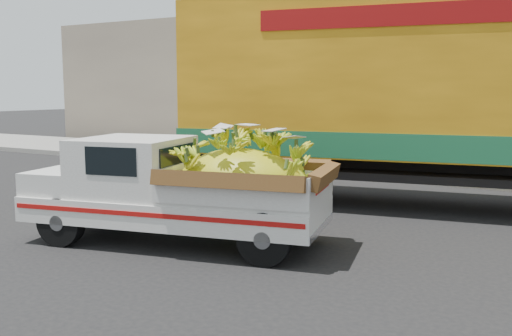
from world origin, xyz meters
The scene contains 5 objects.
ground centered at (0.00, 0.00, 0.00)m, with size 100.00×100.00×0.00m, color black.
curb centered at (0.00, 6.37, 0.07)m, with size 60.00×0.25×0.15m, color gray.
sidewalk centered at (0.00, 8.47, 0.07)m, with size 60.00×4.00×0.14m, color gray.
building_left centered at (-8.00, 14.37, 2.50)m, with size 18.00×6.00×5.00m, color gray.
pickup_truck centered at (-1.22, -0.55, 0.79)m, with size 4.43×2.35×1.48m.
Camera 1 is at (3.34, -6.92, 2.14)m, focal length 40.00 mm.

